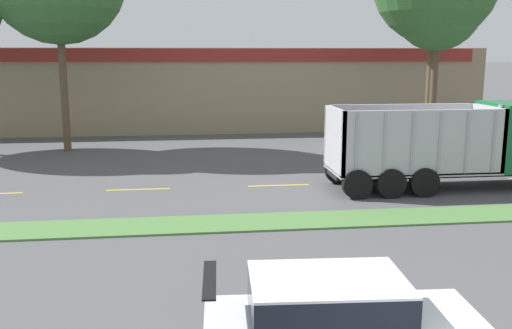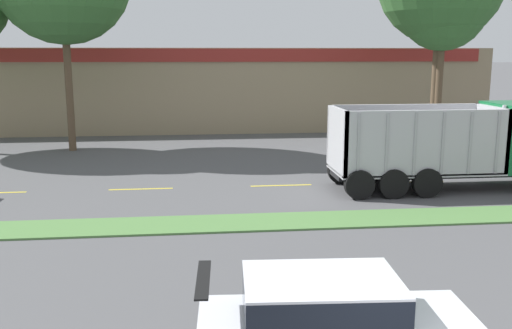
% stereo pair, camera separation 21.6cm
% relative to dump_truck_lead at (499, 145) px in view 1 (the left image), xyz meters
% --- Properties ---
extents(grass_verge, '(120.00, 1.77, 0.06)m').
position_rel_dump_truck_lead_xyz_m(grass_verge, '(-8.86, -3.71, -1.59)').
color(grass_verge, '#517F42').
rests_on(grass_verge, ground_plane).
extents(centre_line_3, '(2.40, 0.14, 0.01)m').
position_rel_dump_truck_lead_xyz_m(centre_line_3, '(-13.77, 1.17, -1.62)').
color(centre_line_3, yellow).
rests_on(centre_line_3, ground_plane).
extents(centre_line_4, '(2.40, 0.14, 0.01)m').
position_rel_dump_truck_lead_xyz_m(centre_line_4, '(-8.37, 1.17, -1.62)').
color(centre_line_4, yellow).
rests_on(centre_line_4, ground_plane).
extents(centre_line_5, '(2.40, 0.14, 0.01)m').
position_rel_dump_truck_lead_xyz_m(centre_line_5, '(-2.97, 1.17, -1.62)').
color(centre_line_5, yellow).
rests_on(centre_line_5, ground_plane).
extents(dump_truck_lead, '(11.12, 2.80, 3.24)m').
position_rel_dump_truck_lead_xyz_m(dump_truck_lead, '(0.00, 0.00, 0.00)').
color(dump_truck_lead, black).
rests_on(dump_truck_lead, ground_plane).
extents(rally_car, '(4.43, 2.20, 1.74)m').
position_rel_dump_truck_lead_xyz_m(rally_car, '(-9.67, -12.22, -0.75)').
color(rally_car, silver).
rests_on(rally_car, ground_plane).
extents(store_building_backdrop, '(40.78, 12.10, 5.40)m').
position_rel_dump_truck_lead_xyz_m(store_building_backdrop, '(-12.54, 21.71, 1.08)').
color(store_building_backdrop, '#9E896B').
rests_on(store_building_backdrop, ground_plane).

